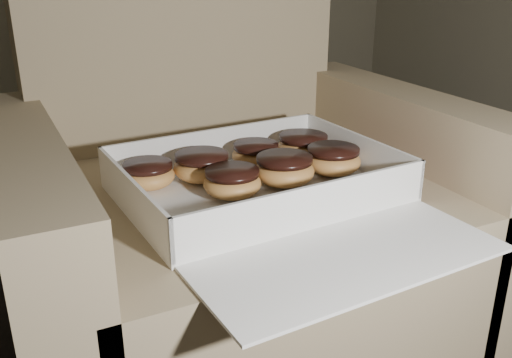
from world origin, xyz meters
The scene contains 13 objects.
armchair centered at (0.49, 0.70, 0.27)m, with size 0.82×0.70×0.86m.
bakery_box centered at (0.49, 0.54, 0.40)m, with size 0.46×0.54×0.07m.
donut_a centered at (0.32, 0.68, 0.42)m, with size 0.09×0.09×0.04m.
donut_b centered at (0.43, 0.58, 0.42)m, with size 0.10×0.10×0.05m.
donut_c centered at (0.64, 0.59, 0.42)m, with size 0.10×0.10×0.05m.
donut_d centered at (0.42, 0.67, 0.42)m, with size 0.10×0.10×0.05m.
donut_e centered at (0.54, 0.59, 0.42)m, with size 0.10×0.10×0.05m.
donut_f centered at (0.53, 0.69, 0.42)m, with size 0.09×0.09×0.04m.
donut_g centered at (0.63, 0.68, 0.42)m, with size 0.10×0.10×0.05m.
crumb_a centered at (0.49, 0.54, 0.39)m, with size 0.01×0.01×0.00m, color black.
crumb_b centered at (0.54, 0.53, 0.39)m, with size 0.01×0.01×0.00m, color black.
crumb_c centered at (0.30, 0.54, 0.39)m, with size 0.01×0.01×0.00m, color black.
crumb_d centered at (0.46, 0.48, 0.39)m, with size 0.01×0.01×0.00m, color black.
Camera 1 is at (0.09, -0.21, 0.77)m, focal length 40.00 mm.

